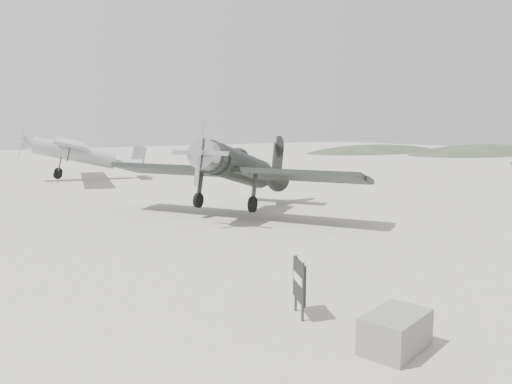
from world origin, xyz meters
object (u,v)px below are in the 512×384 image
equipment_block (395,332)px  sign_board (299,282)px  highwing_monoplane (80,150)px  lowwing_monoplane (244,169)px

equipment_block → sign_board: 2.39m
equipment_block → sign_board: sign_board is taller
highwing_monoplane → equipment_block: (-3.38, -33.22, -1.91)m
equipment_block → sign_board: size_ratio=1.09×
highwing_monoplane → sign_board: highwing_monoplane is taller
lowwing_monoplane → highwing_monoplane: size_ratio=0.91×
lowwing_monoplane → highwing_monoplane: lowwing_monoplane is taller
sign_board → equipment_block: bearing=-55.1°
lowwing_monoplane → sign_board: size_ratio=9.03×
lowwing_monoplane → sign_board: 13.12m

